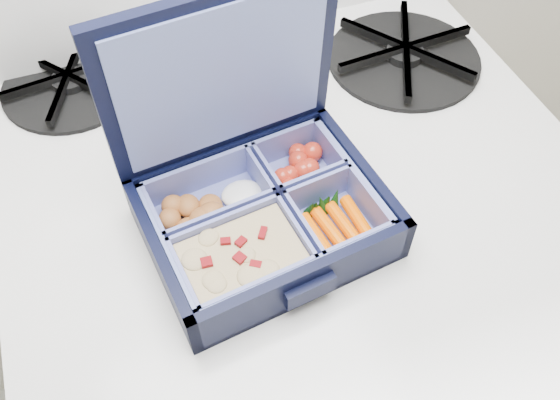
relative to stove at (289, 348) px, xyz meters
name	(u,v)px	position (x,y,z in m)	size (l,w,h in m)	color
stove	(289,348)	(0.00, 0.00, 0.00)	(0.63, 0.63, 0.95)	white
bento_box	(265,218)	(-0.06, -0.07, 0.50)	(0.22, 0.18, 0.05)	black
burner_grate	(405,52)	(0.20, 0.12, 0.49)	(0.19, 0.19, 0.03)	black
burner_grate_rear	(70,81)	(-0.21, 0.22, 0.48)	(0.17, 0.17, 0.02)	black
fork	(244,129)	(-0.03, 0.07, 0.48)	(0.03, 0.20, 0.01)	silver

